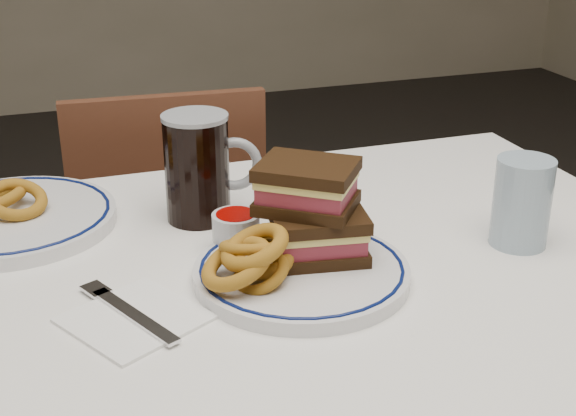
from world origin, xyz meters
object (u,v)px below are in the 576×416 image
object	(u,v)px
chair_far	(168,254)
main_plate	(302,272)
reuben_sandwich	(312,210)
beer_mug	(199,167)
far_plate	(11,218)

from	to	relation	value
chair_far	main_plate	bearing A→B (deg)	-86.69
main_plate	reuben_sandwich	bearing A→B (deg)	49.84
main_plate	beer_mug	distance (m)	0.24
main_plate	beer_mug	size ratio (longest dim) A/B	1.71
chair_far	beer_mug	xyz separation A→B (m)	(-0.03, -0.51, 0.38)
main_plate	far_plate	world-z (taller)	far_plate
main_plate	far_plate	distance (m)	0.43
far_plate	reuben_sandwich	bearing A→B (deg)	-35.38
main_plate	beer_mug	xyz separation A→B (m)	(-0.07, 0.22, 0.07)
reuben_sandwich	far_plate	xyz separation A→B (m)	(-0.35, 0.25, -0.07)
chair_far	reuben_sandwich	bearing A→B (deg)	-84.61
main_plate	reuben_sandwich	xyz separation A→B (m)	(0.02, 0.03, 0.07)
far_plate	beer_mug	bearing A→B (deg)	-13.15
beer_mug	chair_far	bearing A→B (deg)	86.46
beer_mug	far_plate	bearing A→B (deg)	166.85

